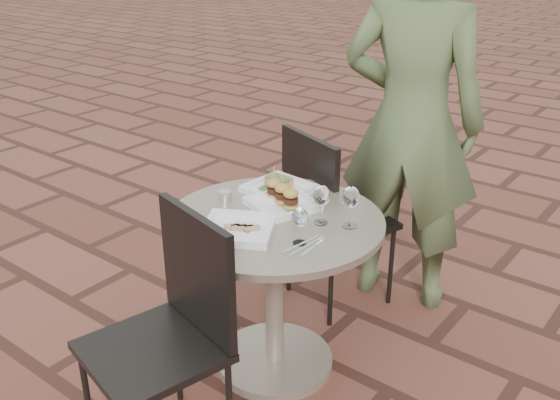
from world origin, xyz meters
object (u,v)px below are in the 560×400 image
Objects in this scene: cafe_table at (274,271)px; plate_tuna at (238,228)px; diner at (411,122)px; chair_near at (174,318)px; plate_salmon at (279,187)px; chair_far at (326,206)px; plate_sliders at (282,199)px.

cafe_table is 2.46× the size of plate_tuna.
plate_tuna is (-0.18, -1.06, -0.20)m from diner.
plate_salmon is (-0.15, 0.79, 0.20)m from chair_near.
chair_far is at bearing 35.43° from diner.
cafe_table is at bearing -55.86° from plate_salmon.
chair_near reaches higher than plate_sliders.
cafe_table is 0.38m from plate_salmon.
diner is at bearing 65.03° from plate_salmon.
chair_near is 1.50m from diner.
cafe_table is 1.00m from diner.
chair_far is 2.54× the size of plate_tuna.
chair_near is 2.91× the size of plate_sliders.
diner is at bearing 80.24° from plate_tuna.
chair_far reaches higher than cafe_table.
plate_tuna is (0.08, -0.74, 0.20)m from chair_far.
chair_far is 0.77m from plate_tuna.
diner reaches higher than plate_tuna.
plate_sliders is at bearing 91.52° from plate_tuna.
chair_near is 0.49× the size of diner.
chair_far is at bearing 96.16° from plate_tuna.
chair_far is at bearing 101.57° from cafe_table.
chair_near is 0.83m from plate_salmon.
cafe_table is 0.97× the size of chair_near.
cafe_table is 0.47× the size of diner.
cafe_table is 0.32m from plate_tuna.
plate_salmon is at bearing 114.21° from chair_near.
cafe_table is 0.30m from plate_sliders.
plate_sliders reaches higher than cafe_table.
chair_far is 0.39m from plate_salmon.
chair_far reaches higher than plate_tuna.
cafe_table is at bearing 79.40° from plate_tuna.
plate_salmon is 0.43m from plate_tuna.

